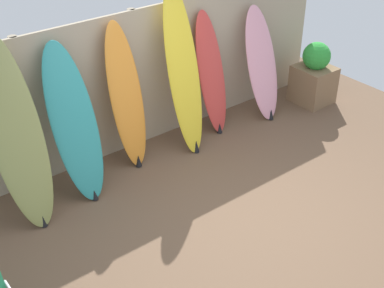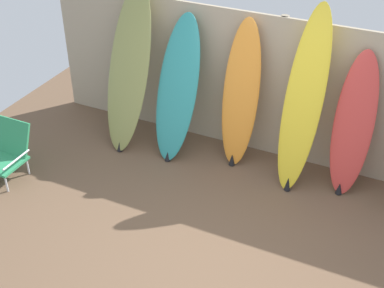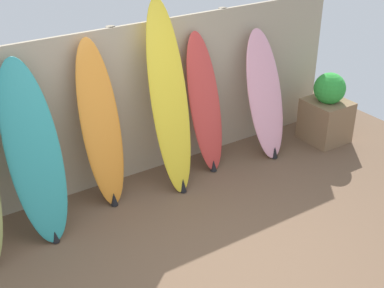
{
  "view_description": "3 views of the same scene",
  "coord_description": "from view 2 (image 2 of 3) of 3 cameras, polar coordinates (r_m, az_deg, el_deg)",
  "views": [
    {
      "loc": [
        -3.19,
        -3.23,
        3.78
      ],
      "look_at": [
        -0.23,
        0.58,
        0.75
      ],
      "focal_mm": 50.0,
      "sensor_mm": 36.0,
      "label": 1
    },
    {
      "loc": [
        1.49,
        -3.54,
        3.9
      ],
      "look_at": [
        -0.38,
        0.42,
        0.97
      ],
      "focal_mm": 50.0,
      "sensor_mm": 36.0,
      "label": 2
    },
    {
      "loc": [
        -2.29,
        -2.97,
        3.31
      ],
      "look_at": [
        0.23,
        0.85,
        0.88
      ],
      "focal_mm": 50.0,
      "sensor_mm": 36.0,
      "label": 3
    }
  ],
  "objects": [
    {
      "name": "surfboard_red_4",
      "position": [
        6.12,
        16.83,
        1.84
      ],
      "size": [
        0.47,
        0.51,
        1.64
      ],
      "color": "#D13D38",
      "rests_on": "ground"
    },
    {
      "name": "ground",
      "position": [
        5.48,
        1.71,
        -11.64
      ],
      "size": [
        7.68,
        7.68,
        0.0
      ],
      "primitive_type": "plane",
      "color": "brown"
    },
    {
      "name": "surfboard_yellow_3",
      "position": [
        5.97,
        11.79,
        4.34
      ],
      "size": [
        0.48,
        0.66,
        2.09
      ],
      "color": "yellow",
      "rests_on": "ground"
    },
    {
      "name": "fence_back",
      "position": [
        6.48,
        9.06,
        5.79
      ],
      "size": [
        6.08,
        0.11,
        1.8
      ],
      "color": "tan",
      "rests_on": "ground"
    },
    {
      "name": "beach_chair",
      "position": [
        6.67,
        -19.16,
        -0.7
      ],
      "size": [
        0.5,
        0.56,
        0.65
      ],
      "rotation": [
        0.0,
        0.0,
        -0.06
      ],
      "color": "silver",
      "rests_on": "ground"
    },
    {
      "name": "surfboard_olive_0",
      "position": [
        6.68,
        -6.78,
        7.82
      ],
      "size": [
        0.57,
        0.82,
        2.01
      ],
      "color": "olive",
      "rests_on": "ground"
    },
    {
      "name": "surfboard_teal_1",
      "position": [
        6.48,
        -1.57,
        5.83
      ],
      "size": [
        0.54,
        0.73,
        1.74
      ],
      "color": "teal",
      "rests_on": "ground"
    },
    {
      "name": "surfboard_orange_2",
      "position": [
        6.32,
        5.21,
        5.15
      ],
      "size": [
        0.46,
        0.46,
        1.79
      ],
      "color": "orange",
      "rests_on": "ground"
    }
  ]
}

